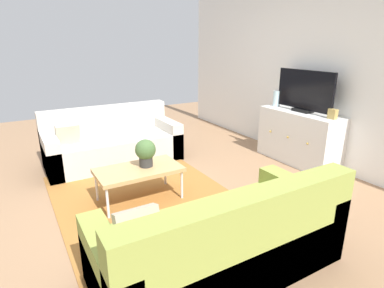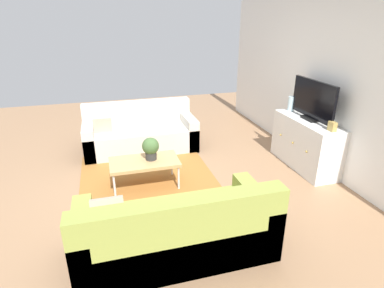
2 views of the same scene
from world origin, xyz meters
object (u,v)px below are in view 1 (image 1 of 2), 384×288
object	(u,v)px
mantel_clock	(333,114)
glass_vase	(277,98)
couch_right_side	(225,246)
coffee_table	(139,171)
couch_left_side	(112,144)
flat_screen_tv	(305,91)
potted_plant	(146,152)
tv_console	(299,137)

from	to	relation	value
mantel_clock	glass_vase	bearing A→B (deg)	180.00
couch_right_side	coffee_table	world-z (taller)	couch_right_side
coffee_table	glass_vase	xyz separation A→B (m)	(-0.46, 2.48, 0.52)
couch_left_side	flat_screen_tv	bearing A→B (deg)	58.95
couch_left_side	mantel_clock	distance (m)	3.12
coffee_table	mantel_clock	distance (m)	2.58
potted_plant	flat_screen_tv	size ratio (longest dim) A/B	0.33
couch_left_side	glass_vase	size ratio (longest dim) A/B	8.01
mantel_clock	tv_console	bearing A→B (deg)	-179.99
couch_right_side	tv_console	xyz separation A→B (m)	(-1.43, 2.37, 0.11)
potted_plant	tv_console	world-z (taller)	tv_console
couch_right_side	potted_plant	xyz separation A→B (m)	(-1.49, -0.01, 0.29)
flat_screen_tv	potted_plant	bearing A→B (deg)	-91.46
couch_left_side	glass_vase	distance (m)	2.63
coffee_table	tv_console	xyz separation A→B (m)	(0.04, 2.48, 0.02)
couch_right_side	potted_plant	bearing A→B (deg)	-179.73
couch_left_side	tv_console	world-z (taller)	couch_left_side
potted_plant	tv_console	xyz separation A→B (m)	(0.06, 2.38, -0.18)
couch_right_side	glass_vase	size ratio (longest dim) A/B	8.01
glass_vase	couch_left_side	bearing A→B (deg)	-111.55
potted_plant	glass_vase	xyz separation A→B (m)	(-0.44, 2.38, 0.32)
tv_console	flat_screen_tv	world-z (taller)	flat_screen_tv
glass_vase	coffee_table	bearing A→B (deg)	-79.46
couch_left_side	flat_screen_tv	xyz separation A→B (m)	(1.44, 2.39, 0.79)
coffee_table	tv_console	distance (m)	2.48
flat_screen_tv	coffee_table	bearing A→B (deg)	-90.98
flat_screen_tv	mantel_clock	bearing A→B (deg)	-2.27
couch_left_side	coffee_table	world-z (taller)	couch_left_side
couch_left_side	mantel_clock	bearing A→B (deg)	50.67
couch_right_side	potted_plant	world-z (taller)	couch_right_side
couch_left_side	couch_right_side	xyz separation A→B (m)	(2.87, 0.00, 0.00)
potted_plant	mantel_clock	distance (m)	2.46
couch_left_side	glass_vase	xyz separation A→B (m)	(0.94, 2.37, 0.61)
mantel_clock	flat_screen_tv	bearing A→B (deg)	177.73
tv_console	couch_right_side	bearing A→B (deg)	-58.93
coffee_table	mantel_clock	bearing A→B (deg)	77.57
mantel_clock	potted_plant	bearing A→B (deg)	-103.35
coffee_table	glass_vase	bearing A→B (deg)	100.54
glass_vase	mantel_clock	world-z (taller)	glass_vase
couch_right_side	mantel_clock	world-z (taller)	mantel_clock
potted_plant	glass_vase	world-z (taller)	glass_vase
coffee_table	flat_screen_tv	size ratio (longest dim) A/B	0.98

